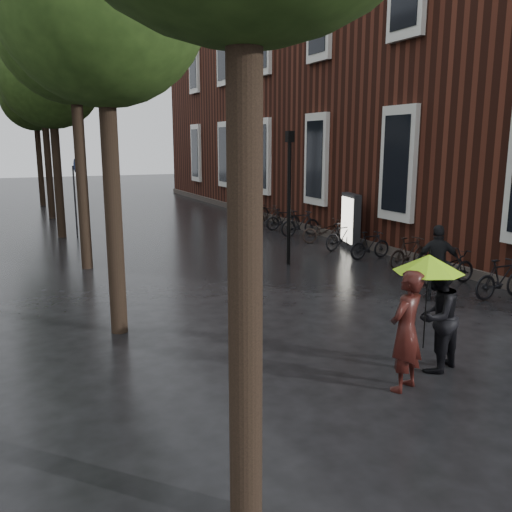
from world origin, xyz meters
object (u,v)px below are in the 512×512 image
lamp_post (289,185)px  person_black (437,317)px  pedestrian_walking (438,263)px  person_burgundy (406,331)px  parked_bicycles (349,238)px  ad_lightbox (350,221)px

lamp_post → person_black: bearing=-100.9°
person_black → pedestrian_walking: bearing=-153.0°
person_burgundy → pedestrian_walking: person_burgundy is taller
parked_bicycles → pedestrian_walking: bearing=-104.2°
pedestrian_walking → ad_lightbox: (1.82, 6.24, 0.07)m
ad_lightbox → lamp_post: 3.78m
person_black → ad_lightbox: bearing=-136.7°
person_black → lamp_post: lamp_post is taller
lamp_post → pedestrian_walking: bearing=-74.1°
person_burgundy → person_black: person_burgundy is taller
parked_bicycles → lamp_post: 3.56m
person_burgundy → person_black: size_ratio=1.02×
person_black → ad_lightbox: 10.48m
person_black → pedestrian_walking: (2.91, 3.12, -0.01)m
person_black → ad_lightbox: ad_lightbox is taller
person_black → parked_bicycles: bearing=-136.2°
person_burgundy → pedestrian_walking: (3.84, 3.48, -0.03)m
person_black → lamp_post: (1.54, 7.95, 1.52)m
parked_bicycles → person_burgundy: bearing=-119.9°
person_black → parked_bicycles: (4.37, 8.86, -0.43)m
lamp_post → ad_lightbox: bearing=23.7°
person_burgundy → pedestrian_walking: size_ratio=1.03×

